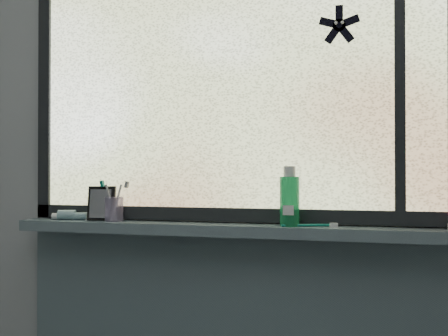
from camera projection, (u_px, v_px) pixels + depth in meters
name	position (u px, v px, depth m)	size (l,w,h in m)	color
wall_back	(231.00, 161.00, 1.87)	(3.00, 0.01, 2.50)	#9EA3A8
windowsill	(226.00, 230.00, 1.79)	(1.62, 0.14, 0.04)	slate
window_pane	(229.00, 85.00, 1.85)	(1.50, 0.01, 1.00)	silver
frame_bottom	(229.00, 215.00, 1.84)	(1.60, 0.03, 0.05)	black
frame_left	(46.00, 94.00, 2.04)	(0.05, 0.03, 1.10)	black
frame_mullion	(400.00, 77.00, 1.69)	(0.04, 0.03, 1.00)	black
starfish_sticker	(339.00, 25.00, 1.74)	(0.15, 0.02, 0.15)	black
vanity_mirror	(102.00, 203.00, 1.93)	(0.11, 0.05, 0.13)	black
toothpaste_tube	(72.00, 215.00, 1.96)	(0.21, 0.05, 0.04)	silver
toothbrush_cup	(114.00, 209.00, 1.91)	(0.07, 0.07, 0.09)	#BCA8DE
toothbrush_lying	(306.00, 225.00, 1.71)	(0.21, 0.02, 0.01)	#0C6F5F
mouthwash_bottle	(290.00, 196.00, 1.73)	(0.07, 0.07, 0.17)	#1E9D59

